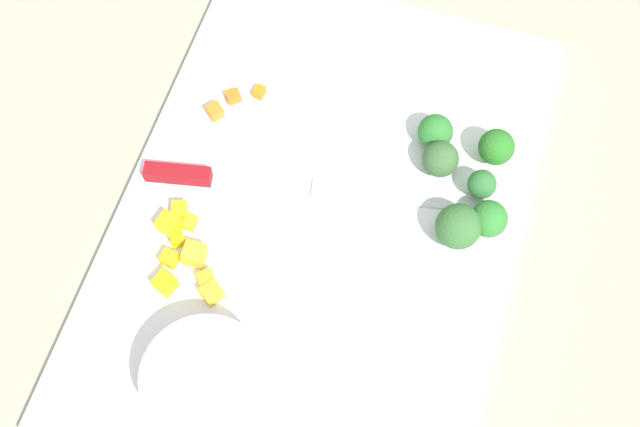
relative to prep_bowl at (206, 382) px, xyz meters
The scene contains 22 objects.
ground_plane 0.19m from the prep_bowl, 166.60° to the left, with size 4.00×4.00×0.00m, color #9E9B83.
cutting_board 0.19m from the prep_bowl, 166.60° to the left, with size 0.54×0.38×0.01m, color white.
prep_bowl is the anchor object (origin of this frame).
chef_knife 0.21m from the prep_bowl, behind, with size 0.09×0.35×0.02m.
carrot_dice_0 0.28m from the prep_bowl, 160.91° to the right, with size 0.01×0.01×0.01m, color orange.
carrot_dice_1 0.30m from the prep_bowl, 164.42° to the right, with size 0.01×0.01×0.01m, color orange.
carrot_dice_2 0.31m from the prep_bowl, 169.40° to the right, with size 0.01×0.01×0.01m, color orange.
pepper_dice_0 0.10m from the prep_bowl, 158.64° to the right, with size 0.01×0.01×0.01m, color yellow.
pepper_dice_1 0.14m from the prep_bowl, 148.00° to the right, with size 0.01×0.01×0.01m, color yellow.
pepper_dice_2 0.16m from the prep_bowl, 153.24° to the right, with size 0.01×0.01×0.01m, color yellow.
pepper_dice_3 0.17m from the prep_bowl, 150.48° to the right, with size 0.01×0.02×0.01m, color yellow.
pepper_dice_4 0.12m from the prep_bowl, 153.84° to the right, with size 0.02×0.02×0.02m, color gold.
pepper_dice_5 0.13m from the prep_bowl, 143.17° to the right, with size 0.01×0.01×0.01m, color yellow.
pepper_dice_6 0.09m from the prep_bowl, 161.92° to the right, with size 0.02×0.02×0.02m, color yellow.
pepper_dice_7 0.10m from the prep_bowl, 137.52° to the right, with size 0.02×0.02×0.02m, color yellow.
pepper_dice_8 0.16m from the prep_bowl, 146.37° to the right, with size 0.02×0.02×0.02m, color yellow.
broccoli_floret_0 0.32m from the prep_bowl, 144.39° to the left, with size 0.03×0.03×0.03m.
broccoli_floret_1 0.27m from the prep_bowl, 139.96° to the left, with size 0.04×0.04×0.05m.
broccoli_floret_2 0.30m from the prep_bowl, 152.77° to the left, with size 0.04×0.04×0.04m.
broccoli_floret_3 0.30m from the prep_bowl, 138.39° to the left, with size 0.04×0.04×0.04m.
broccoli_floret_4 0.35m from the prep_bowl, 147.78° to the left, with size 0.04×0.04×0.04m.
broccoli_floret_5 0.33m from the prep_bowl, 157.08° to the left, with size 0.04×0.04×0.04m.
Camera 1 is at (0.33, 0.10, 0.76)m, focal length 48.12 mm.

